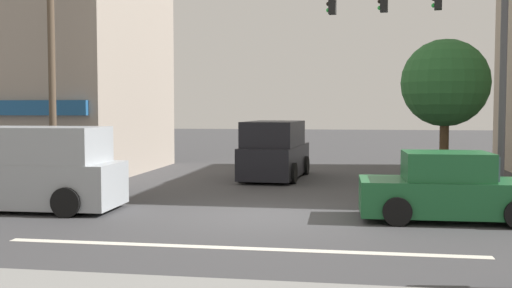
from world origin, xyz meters
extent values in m
plane|color=#3D3D3F|center=(0.00, 0.00, 0.00)|extent=(120.00, 120.00, 0.00)
cube|color=silver|center=(0.00, -3.50, 0.00)|extent=(9.00, 0.24, 0.01)
cylinder|color=#4C3823|center=(5.30, 7.79, 1.16)|extent=(0.32, 0.32, 2.32)
sphere|color=#28602D|center=(5.30, 7.79, 3.48)|extent=(3.09, 3.09, 3.09)
cylinder|color=brown|center=(-7.08, 3.07, 3.76)|extent=(0.22, 0.22, 7.53)
cylinder|color=#47474C|center=(6.01, 2.56, 3.10)|extent=(0.18, 0.18, 6.20)
sphere|color=green|center=(4.22, 2.78, 5.37)|extent=(0.12, 0.12, 0.12)
cube|color=black|center=(2.91, 2.94, 5.55)|extent=(0.23, 0.26, 0.60)
sphere|color=black|center=(2.79, 2.96, 5.55)|extent=(0.12, 0.12, 0.12)
sphere|color=green|center=(2.79, 2.96, 5.37)|extent=(0.12, 0.12, 0.12)
cube|color=black|center=(1.48, 3.12, 5.55)|extent=(0.23, 0.26, 0.60)
sphere|color=black|center=(1.36, 3.13, 5.55)|extent=(0.12, 0.12, 0.12)
sphere|color=green|center=(1.36, 3.13, 5.37)|extent=(0.12, 0.12, 0.12)
cube|color=#999EA3|center=(-6.03, -0.19, 0.66)|extent=(4.64, 1.93, 1.10)
cube|color=#999EA3|center=(-5.73, -0.18, 1.66)|extent=(3.24, 1.87, 0.90)
cylinder|color=black|center=(-4.59, -1.08, 0.36)|extent=(0.72, 0.21, 0.72)
cylinder|color=black|center=(-4.62, 0.76, 0.36)|extent=(0.72, 0.21, 0.72)
cube|color=#1E6033|center=(4.31, -0.02, 0.54)|extent=(4.14, 1.79, 0.80)
cube|color=#1E6033|center=(4.21, -0.02, 1.26)|extent=(1.93, 1.60, 0.64)
cube|color=#475666|center=(5.18, 0.00, 1.26)|extent=(0.09, 1.44, 0.54)
cylinder|color=black|center=(5.56, 0.86, 0.32)|extent=(0.64, 0.19, 0.64)
cylinder|color=black|center=(3.02, 0.80, 0.32)|extent=(0.64, 0.19, 0.64)
cylinder|color=black|center=(3.06, -0.90, 0.32)|extent=(0.64, 0.19, 0.64)
cube|color=black|center=(-0.73, 7.69, 0.66)|extent=(2.18, 4.73, 1.10)
cube|color=black|center=(-0.75, 7.39, 1.66)|extent=(2.04, 3.33, 0.90)
cube|color=#475666|center=(-0.63, 9.00, 1.66)|extent=(1.66, 0.18, 0.76)
cylinder|color=black|center=(-1.54, 9.18, 0.36)|extent=(0.25, 0.73, 0.72)
cylinder|color=black|center=(0.29, 9.04, 0.36)|extent=(0.25, 0.73, 0.72)
cylinder|color=black|center=(-1.76, 6.34, 0.36)|extent=(0.25, 0.73, 0.72)
cylinder|color=black|center=(0.08, 6.20, 0.36)|extent=(0.25, 0.73, 0.72)
camera|label=1|loc=(2.06, -14.19, 2.57)|focal=42.00mm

